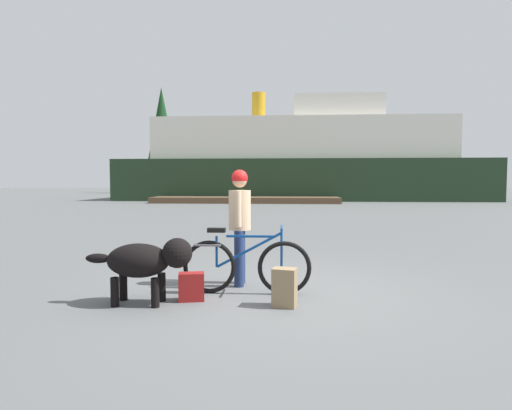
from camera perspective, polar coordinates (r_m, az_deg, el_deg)
The scene contains 13 objects.
ground_plane at distance 5.81m, azimuth 2.73°, elevation -11.86°, with size 160.00×160.00×0.00m, color #595B5B.
bicycle at distance 5.68m, azimuth -1.42°, elevation -8.20°, with size 1.73×0.44×0.91m.
person_cyclist at distance 6.08m, azimuth -2.23°, elevation -1.53°, with size 0.32×0.53×1.68m.
dog at distance 5.37m, azimuth -14.75°, elevation -7.33°, with size 1.34×0.49×0.82m.
backpack at distance 5.17m, azimuth 3.91°, elevation -11.13°, with size 0.28×0.20×0.47m, color #8C7251.
handbag_pannier at distance 5.47m, azimuth -8.79°, elevation -10.94°, with size 0.32×0.18×0.36m, color maroon.
dock_pier at distance 28.83m, azimuth -1.47°, elevation 0.69°, with size 12.83×2.57×0.40m, color brown.
ferry_boat at distance 34.90m, azimuth 6.22°, elevation 5.86°, with size 28.64×8.62×8.75m.
sailboat_moored at distance 32.85m, azimuth 7.88°, elevation 1.47°, with size 8.01×2.24×7.02m.
pine_tree_far_left at distance 53.51m, azimuth -12.72°, elevation 10.30°, with size 3.68×3.68×12.96m.
pine_tree_center at distance 52.90m, azimuth 8.43°, elevation 9.24°, with size 3.35×3.35×11.36m.
pine_tree_far_right at distance 52.79m, azimuth 16.22°, elevation 8.33°, with size 3.32×3.32×10.01m.
pine_tree_mid_back at distance 58.48m, azimuth -5.60°, elevation 7.85°, with size 3.43×3.43×9.50m.
Camera 1 is at (0.10, -5.61, 1.52)m, focal length 29.37 mm.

